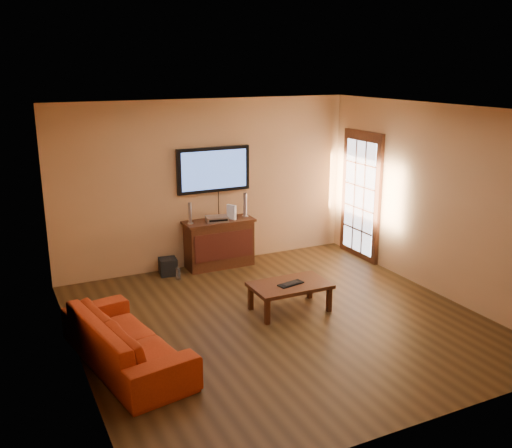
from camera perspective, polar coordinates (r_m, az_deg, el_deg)
ground_plane at (r=7.50m, az=2.37°, el=-9.67°), size 5.00×5.00×0.00m
room_walls at (r=7.49m, az=0.24°, el=3.96°), size 5.00×5.00×5.00m
french_door at (r=9.78m, az=10.42°, el=2.67°), size 0.07×1.02×2.22m
media_console at (r=9.31m, az=-3.69°, el=-1.93°), size 1.15×0.44×0.79m
television at (r=9.19m, az=-4.26°, el=5.45°), size 1.23×0.08×0.73m
coffee_table at (r=7.68m, az=3.41°, el=-6.31°), size 1.05×0.64×0.39m
sofa at (r=6.51m, az=-12.93°, el=-10.42°), size 0.92×2.06×0.78m
speaker_left at (r=9.00m, az=-6.61°, el=1.00°), size 0.09×0.09×0.34m
speaker_right at (r=9.37m, az=-1.11°, el=1.84°), size 0.11×0.11×0.39m
av_receiver at (r=9.15m, az=-3.93°, el=0.54°), size 0.38×0.30×0.08m
game_console at (r=9.23m, az=-2.47°, el=1.21°), size 0.12×0.18×0.24m
subwoofer at (r=9.12m, az=-8.79°, el=-4.23°), size 0.30×0.30×0.27m
bottle at (r=8.91m, az=-7.81°, el=-4.92°), size 0.07×0.07×0.21m
keyboard at (r=7.63m, az=3.49°, el=-5.98°), size 0.38×0.20×0.02m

